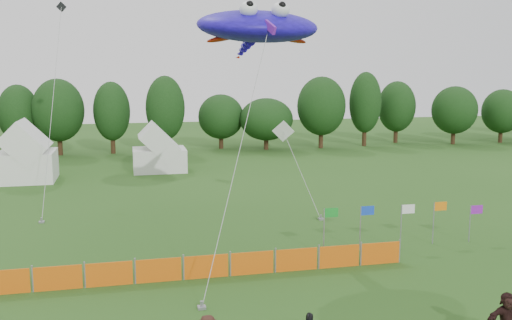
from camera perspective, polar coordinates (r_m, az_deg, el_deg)
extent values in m
cylinder|color=#382314|center=(63.55, -22.50, 1.51)|extent=(0.50, 0.50, 2.38)
ellipsoid|color=black|center=(63.25, -22.67, 4.30)|extent=(4.09, 4.09, 5.35)
cylinder|color=#382314|center=(62.18, -19.01, 1.65)|extent=(0.50, 0.50, 2.57)
ellipsoid|color=black|center=(61.86, -19.17, 4.73)|extent=(5.20, 5.20, 5.79)
cylinder|color=#382314|center=(61.77, -14.12, 1.77)|extent=(0.50, 0.50, 2.46)
ellipsoid|color=black|center=(61.46, -14.23, 4.75)|extent=(3.78, 3.78, 5.55)
cylinder|color=#382314|center=(60.49, -8.97, 1.88)|extent=(0.50, 0.50, 2.66)
ellipsoid|color=black|center=(60.16, -9.06, 5.17)|extent=(4.05, 4.05, 5.99)
cylinder|color=#382314|center=(63.82, -3.51, 2.04)|extent=(0.50, 0.50, 1.98)
ellipsoid|color=black|center=(63.56, -3.53, 4.36)|extent=(5.06, 5.06, 4.46)
cylinder|color=#382314|center=(62.86, 1.03, 1.89)|extent=(0.50, 0.50, 1.86)
ellipsoid|color=black|center=(62.60, 1.03, 4.09)|extent=(5.86, 5.86, 4.18)
cylinder|color=#382314|center=(64.43, 6.51, 2.35)|extent=(0.50, 0.50, 2.62)
ellipsoid|color=black|center=(64.13, 6.56, 5.39)|extent=(5.41, 5.41, 5.89)
cylinder|color=#382314|center=(67.01, 10.78, 2.58)|extent=(0.50, 0.50, 2.78)
ellipsoid|color=black|center=(66.70, 10.87, 5.68)|extent=(3.67, 3.67, 6.26)
cylinder|color=#382314|center=(70.80, 13.79, 2.67)|extent=(0.50, 0.50, 2.42)
ellipsoid|color=black|center=(70.53, 13.89, 5.22)|extent=(4.46, 4.46, 5.44)
cylinder|color=#382314|center=(71.37, 19.11, 2.41)|extent=(0.50, 0.50, 2.24)
ellipsoid|color=black|center=(71.12, 19.24, 4.74)|extent=(5.26, 5.26, 5.03)
cylinder|color=#382314|center=(74.97, 23.26, 2.42)|extent=(0.50, 0.50, 2.10)
ellipsoid|color=black|center=(74.74, 23.39, 4.51)|extent=(4.74, 4.74, 4.73)
cube|color=white|center=(48.73, -21.90, -0.57)|extent=(4.29, 4.29, 2.36)
cube|color=silver|center=(50.32, -9.63, 0.03)|extent=(4.50, 3.60, 1.98)
cube|color=#D7580B|center=(25.01, -23.85, -11.12)|extent=(1.90, 0.06, 1.00)
cube|color=#D7580B|center=(24.69, -19.21, -11.09)|extent=(1.90, 0.06, 1.00)
cube|color=#D7580B|center=(24.54, -14.48, -10.99)|extent=(1.90, 0.06, 1.00)
cube|color=#D7580B|center=(24.55, -9.73, -10.82)|extent=(1.90, 0.06, 1.00)
cube|color=#D7580B|center=(24.72, -5.02, -10.58)|extent=(1.90, 0.06, 1.00)
cube|color=#D7580B|center=(25.05, -0.41, -10.27)|extent=(1.90, 0.06, 1.00)
cube|color=#D7580B|center=(25.53, 4.05, -9.92)|extent=(1.90, 0.06, 1.00)
cube|color=#D7580B|center=(26.16, 8.30, -9.52)|extent=(1.90, 0.06, 1.00)
cube|color=#D7580B|center=(26.92, 12.32, -9.10)|extent=(1.90, 0.06, 1.00)
cylinder|color=gray|center=(27.58, 6.81, -7.12)|extent=(0.06, 0.06, 2.27)
cube|color=#148C26|center=(27.46, 7.53, -5.24)|extent=(0.70, 0.02, 0.45)
cylinder|color=gray|center=(28.60, 10.38, -6.71)|extent=(0.06, 0.06, 2.18)
cube|color=blue|center=(28.52, 11.08, -4.98)|extent=(0.70, 0.02, 0.45)
cylinder|color=gray|center=(29.13, 14.29, -6.51)|extent=(0.06, 0.06, 2.23)
cube|color=white|center=(29.07, 14.97, -4.76)|extent=(0.70, 0.02, 0.45)
cylinder|color=gray|center=(30.42, 17.32, -6.04)|extent=(0.06, 0.06, 2.16)
cube|color=orange|center=(30.39, 17.97, -4.42)|extent=(0.70, 0.02, 0.45)
cylinder|color=gray|center=(31.40, 20.59, -5.99)|extent=(0.06, 0.06, 1.91)
cube|color=purple|center=(31.41, 21.20, -4.64)|extent=(0.70, 0.02, 0.45)
imported|color=black|center=(20.79, 23.76, -14.23)|extent=(1.57, 0.51, 1.69)
ellipsoid|color=#230ED4|center=(27.42, 0.22, 13.23)|extent=(6.50, 5.32, 2.06)
sphere|color=white|center=(26.08, -0.75, 14.85)|extent=(0.82, 0.82, 0.82)
sphere|color=white|center=(26.42, 2.47, 14.76)|extent=(0.82, 0.82, 0.82)
ellipsoid|color=#B71B09|center=(27.27, -3.17, 12.10)|extent=(1.73, 0.76, 0.27)
ellipsoid|color=#B71B09|center=(27.97, 3.33, 12.02)|extent=(1.73, 0.76, 0.27)
cube|color=purple|center=(25.22, 1.41, 13.14)|extent=(0.37, 0.96, 0.70)
cylinder|color=#A5A5A5|center=(23.03, -1.85, 0.18)|extent=(3.74, 4.76, 10.50)
cube|color=gray|center=(21.95, -5.45, -14.47)|extent=(0.30, 0.30, 0.10)
cube|color=silver|center=(36.54, 2.74, 2.90)|extent=(1.41, 0.39, 1.41)
cylinder|color=#A5A5A5|center=(35.16, 4.56, -1.37)|extent=(1.26, 4.04, 4.89)
cube|color=gray|center=(34.02, 6.51, -5.88)|extent=(0.30, 0.30, 0.10)
cube|color=black|center=(45.91, -18.89, 14.29)|extent=(0.78, 0.23, 0.78)
cylinder|color=#A5A5A5|center=(40.05, -19.66, 5.51)|extent=(0.64, 11.54, 13.37)
cube|color=gray|center=(35.43, -20.65, -5.82)|extent=(0.30, 0.30, 0.10)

